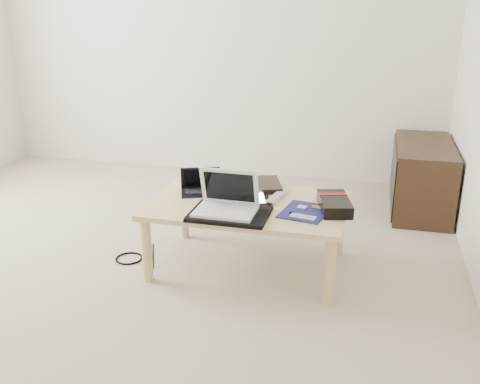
% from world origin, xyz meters
% --- Properties ---
extents(ground, '(4.00, 4.00, 0.00)m').
position_xyz_m(ground, '(0.00, 0.00, 0.00)').
color(ground, '#C1B09C').
rests_on(ground, ground).
extents(coffee_table, '(1.10, 0.70, 0.40)m').
position_xyz_m(coffee_table, '(0.75, 0.21, 0.35)').
color(coffee_table, '#DFC786').
rests_on(coffee_table, ground).
extents(media_cabinet, '(0.41, 0.90, 0.50)m').
position_xyz_m(media_cabinet, '(1.77, 1.45, 0.25)').
color(media_cabinet, '#362416').
rests_on(media_cabinet, ground).
extents(book, '(0.40, 0.37, 0.03)m').
position_xyz_m(book, '(0.72, 0.47, 0.42)').
color(book, black).
rests_on(book, coffee_table).
extents(netbook, '(0.28, 0.24, 0.16)m').
position_xyz_m(netbook, '(0.44, 0.31, 0.43)').
color(netbook, black).
rests_on(netbook, coffee_table).
extents(tablet, '(0.33, 0.29, 0.02)m').
position_xyz_m(tablet, '(0.72, 0.24, 0.41)').
color(tablet, black).
rests_on(tablet, coffee_table).
extents(remote, '(0.09, 0.24, 0.02)m').
position_xyz_m(remote, '(0.89, 0.32, 0.41)').
color(remote, silver).
rests_on(remote, coffee_table).
extents(neoprene_sleeve, '(0.41, 0.30, 0.02)m').
position_xyz_m(neoprene_sleeve, '(0.70, -0.00, 0.41)').
color(neoprene_sleeve, black).
rests_on(neoprene_sleeve, coffee_table).
extents(white_laptop, '(0.32, 0.23, 0.23)m').
position_xyz_m(white_laptop, '(0.68, 0.01, 0.47)').
color(white_laptop, silver).
rests_on(white_laptop, neoprene_sleeve).
extents(motherboard, '(0.28, 0.32, 0.01)m').
position_xyz_m(motherboard, '(1.08, 0.15, 0.40)').
color(motherboard, '#0B0D49').
rests_on(motherboard, coffee_table).
extents(gpu_box, '(0.22, 0.34, 0.07)m').
position_xyz_m(gpu_box, '(1.23, 0.23, 0.43)').
color(gpu_box, black).
rests_on(gpu_box, coffee_table).
extents(cable_coil, '(0.10, 0.10, 0.01)m').
position_xyz_m(cable_coil, '(0.53, 0.14, 0.41)').
color(cable_coil, black).
rests_on(cable_coil, coffee_table).
extents(floor_cable_coil, '(0.17, 0.17, 0.01)m').
position_xyz_m(floor_cable_coil, '(0.03, 0.12, 0.01)').
color(floor_cable_coil, black).
rests_on(floor_cable_coil, ground).
extents(floor_cable_trail, '(0.14, 0.31, 0.01)m').
position_xyz_m(floor_cable_trail, '(0.16, 0.19, 0.00)').
color(floor_cable_trail, black).
rests_on(floor_cable_trail, ground).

